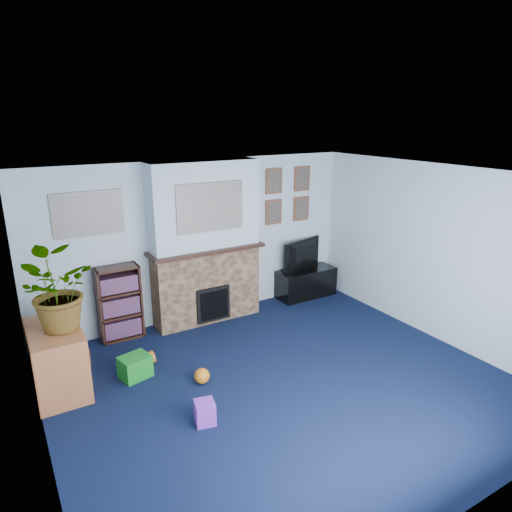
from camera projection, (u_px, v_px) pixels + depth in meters
floor at (282, 383)px, 5.34m from camera, size 5.00×4.50×0.01m
ceiling at (286, 177)px, 4.62m from camera, size 5.00×4.50×0.01m
wall_back at (200, 241)px, 6.83m from camera, size 5.00×0.04×2.40m
wall_front at (466, 389)px, 3.13m from camera, size 5.00×0.04×2.40m
wall_left at (32, 343)px, 3.76m from camera, size 0.04×4.50×2.40m
wall_right at (436, 253)px, 6.20m from camera, size 0.04×4.50×2.40m
chimney_breast at (205, 245)px, 6.67m from camera, size 1.72×0.50×2.40m
collage_main at (210, 207)px, 6.32m from camera, size 1.00×0.03×0.68m
collage_left at (88, 214)px, 5.89m from camera, size 0.90×0.03×0.58m
portrait_tl at (274, 181)px, 7.21m from camera, size 0.30×0.03×0.40m
portrait_tr at (302, 179)px, 7.48m from camera, size 0.30×0.03×0.40m
portrait_bl at (273, 212)px, 7.36m from camera, size 0.30×0.03×0.40m
portrait_br at (301, 209)px, 7.62m from camera, size 0.30×0.03×0.40m
tv_stand at (306, 284)px, 7.84m from camera, size 1.02×0.43×0.48m
television at (306, 255)px, 7.70m from camera, size 0.87×0.33×0.50m
bookshelf at (119, 304)px, 6.29m from camera, size 0.58×0.28×1.05m
sideboard at (57, 361)px, 5.13m from camera, size 0.54×0.98×0.76m
potted_plant at (53, 292)px, 4.86m from camera, size 1.04×1.02×0.88m
mantel_clock at (204, 243)px, 6.60m from camera, size 0.10×0.06×0.14m
mantel_candle at (230, 239)px, 6.80m from camera, size 0.05×0.05×0.17m
mantel_teddy at (171, 249)px, 6.36m from camera, size 0.12×0.12×0.12m
mantel_can at (249, 237)px, 6.97m from camera, size 0.05×0.05×0.11m
green_crate at (135, 366)px, 5.42m from camera, size 0.39×0.34×0.27m
toy_ball at (202, 376)px, 5.31m from camera, size 0.18×0.18×0.18m
toy_block at (205, 413)px, 4.62m from camera, size 0.24×0.24×0.24m
toy_tube at (141, 361)px, 5.67m from camera, size 0.35×0.15×0.20m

